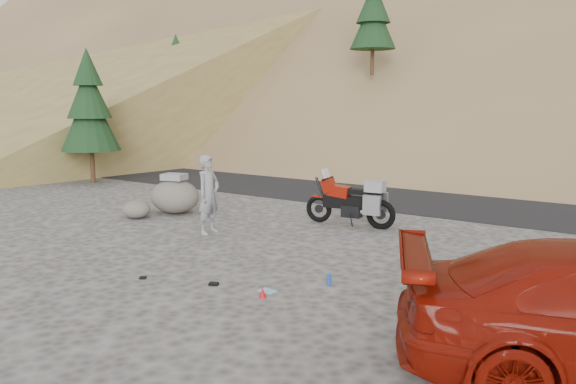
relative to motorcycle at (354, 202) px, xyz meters
name	(u,v)px	position (x,y,z in m)	size (l,w,h in m)	color
ground	(244,251)	(-0.74, -3.41, -0.60)	(140.00, 140.00, 0.00)	#43403E
road	(411,193)	(-0.74, 5.59, -0.60)	(120.00, 7.00, 0.05)	black
conifer_verge	(89,106)	(-11.74, 1.09, 2.29)	(2.20, 2.20, 5.04)	#342213
motorcycle	(354,202)	(0.00, 0.00, 0.00)	(2.38, 0.85, 1.42)	black
man	(209,233)	(-2.43, -2.62, -0.60)	(0.68, 0.44, 1.86)	gray
boulder	(175,196)	(-4.87, -1.34, -0.12)	(1.49, 1.29, 1.11)	#5D584F
small_rock	(136,209)	(-5.22, -2.42, -0.37)	(0.81, 0.74, 0.47)	#5D584F
gear_bottle	(329,280)	(1.81, -4.31, -0.51)	(0.07, 0.07, 0.19)	#1C43AB
gear_funnel	(263,293)	(1.24, -5.42, -0.52)	(0.13, 0.13, 0.16)	red
gear_glove_a	(214,284)	(0.19, -5.40, -0.58)	(0.16, 0.11, 0.04)	black
gear_glove_b	(143,278)	(-1.07, -5.85, -0.59)	(0.11, 0.09, 0.04)	black
gear_blue_cloth	(268,291)	(1.13, -5.14, -0.60)	(0.28, 0.20, 0.01)	#7EACC3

